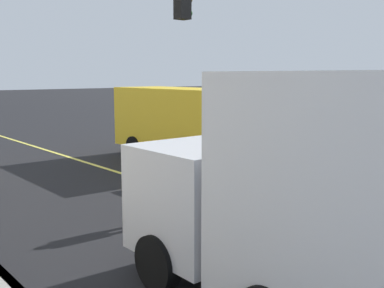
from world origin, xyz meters
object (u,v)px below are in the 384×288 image
(truck_white, at_px, (360,207))
(traffic_light_mast, at_px, (67,39))
(pedestrian_with_backpack, at_px, (161,179))
(truck_yellow, at_px, (192,123))

(truck_white, distance_m, traffic_light_mast, 5.95)
(truck_white, relative_size, pedestrian_with_backpack, 3.92)
(truck_yellow, xyz_separation_m, pedestrian_with_backpack, (-4.93, 5.10, -0.53))
(truck_white, xyz_separation_m, pedestrian_with_backpack, (5.44, -1.00, -0.76))
(pedestrian_with_backpack, bearing_deg, truck_yellow, -45.99)
(truck_yellow, bearing_deg, truck_white, 149.52)
(truck_yellow, xyz_separation_m, traffic_light_mast, (-5.00, 7.31, 2.49))
(truck_white, height_order, pedestrian_with_backpack, truck_white)
(truck_yellow, distance_m, traffic_light_mast, 9.20)
(truck_white, bearing_deg, truck_yellow, -30.48)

